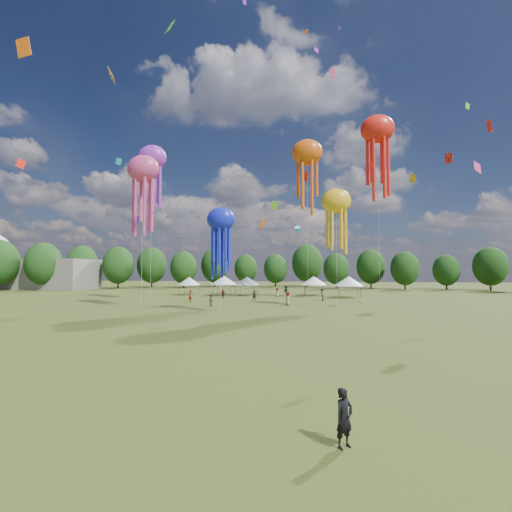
# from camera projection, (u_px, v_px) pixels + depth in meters

# --- Properties ---
(ground) EXTENTS (300.00, 300.00, 0.00)m
(ground) POSITION_uv_depth(u_px,v_px,m) (118.00, 404.00, 12.57)
(ground) COLOR #384416
(ground) RESTS_ON ground
(observer_main) EXTENTS (0.69, 0.67, 1.59)m
(observer_main) POSITION_uv_depth(u_px,v_px,m) (344.00, 418.00, 9.53)
(observer_main) COLOR black
(observer_main) RESTS_ON ground
(spectator_near) EXTENTS (0.96, 0.91, 1.56)m
(spectator_near) POSITION_uv_depth(u_px,v_px,m) (211.00, 301.00, 47.69)
(spectator_near) COLOR gray
(spectator_near) RESTS_ON ground
(spectators_far) EXTENTS (21.03, 21.55, 1.93)m
(spectators_far) POSITION_uv_depth(u_px,v_px,m) (273.00, 294.00, 59.49)
(spectators_far) COLOR gray
(spectators_far) RESTS_ON ground
(festival_tents) EXTENTS (36.57, 9.94, 3.91)m
(festival_tents) POSITION_uv_depth(u_px,v_px,m) (267.00, 281.00, 68.83)
(festival_tents) COLOR #47474C
(festival_tents) RESTS_ON ground
(show_kites) EXTENTS (41.23, 22.89, 29.56)m
(show_kites) POSITION_uv_depth(u_px,v_px,m) (271.00, 173.00, 53.45)
(show_kites) COLOR #DA4081
(show_kites) RESTS_ON ground
(small_kites) EXTENTS (70.99, 66.09, 46.84)m
(small_kites) POSITION_uv_depth(u_px,v_px,m) (267.00, 114.00, 56.27)
(small_kites) COLOR #DA4081
(small_kites) RESTS_ON ground
(treeline) EXTENTS (201.57, 95.24, 13.43)m
(treeline) POSITION_uv_depth(u_px,v_px,m) (263.00, 263.00, 75.10)
(treeline) COLOR #38281C
(treeline) RESTS_ON ground
(hangar) EXTENTS (40.00, 12.00, 8.00)m
(hangar) POSITION_uv_depth(u_px,v_px,m) (22.00, 274.00, 95.51)
(hangar) COLOR gray
(hangar) RESTS_ON ground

